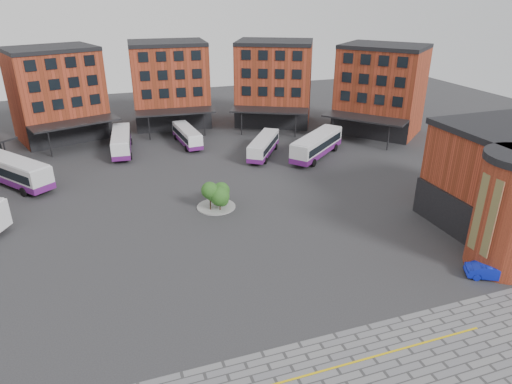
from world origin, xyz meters
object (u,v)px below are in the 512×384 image
object	(u,v)px
tree_island	(218,195)
blue_car	(491,271)
bus_b	(13,171)
bus_d	(187,135)
bus_c	(121,141)
bus_f	(317,145)
bus_e	(264,146)

from	to	relation	value
tree_island	blue_car	distance (m)	27.95
bus_b	bus_d	size ratio (longest dim) A/B	1.18
tree_island	bus_d	world-z (taller)	tree_island
bus_c	bus_f	bearing A→B (deg)	-17.91
bus_b	bus_d	bearing A→B (deg)	-16.08
bus_d	blue_car	bearing A→B (deg)	-73.73
tree_island	bus_f	world-z (taller)	bus_f
bus_b	bus_e	distance (m)	33.47
blue_car	tree_island	bearing A→B (deg)	70.00
bus_b	bus_e	bearing A→B (deg)	-36.90
bus_c	bus_d	bearing A→B (deg)	8.21
bus_d	bus_f	bearing A→B (deg)	-40.33
bus_d	bus_f	size ratio (longest dim) A/B	0.89
bus_c	bus_d	size ratio (longest dim) A/B	1.14
tree_island	bus_f	xyz separation A→B (m)	(18.18, 12.12, 0.15)
tree_island	bus_f	bearing A→B (deg)	33.70
bus_c	blue_car	bearing A→B (deg)	-53.10
blue_car	bus_e	bearing A→B (deg)	40.19
bus_e	bus_f	world-z (taller)	bus_f
tree_island	bus_c	xyz separation A→B (m)	(-8.81, 23.68, -0.01)
bus_b	bus_f	bearing A→B (deg)	-41.32
bus_b	bus_f	world-z (taller)	bus_b
bus_b	blue_car	size ratio (longest dim) A/B	2.87
tree_island	bus_f	distance (m)	21.85
bus_b	bus_f	xyz separation A→B (m)	(40.67, -2.79, -0.07)
blue_car	bus_f	bearing A→B (deg)	28.98
tree_island	bus_b	bearing A→B (deg)	146.44
bus_c	bus_d	xyz separation A→B (m)	(10.11, 0.52, -0.21)
bus_c	bus_f	xyz separation A→B (m)	(26.99, -11.56, 0.16)
bus_d	bus_e	bearing A→B (deg)	-47.66
bus_b	bus_c	size ratio (longest dim) A/B	1.04
tree_island	blue_car	size ratio (longest dim) A/B	1.07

